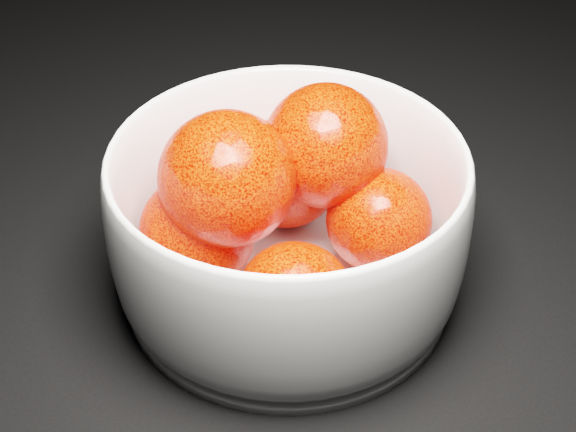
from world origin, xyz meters
The scene contains 3 objects.
ground centered at (0.00, 0.00, 0.00)m, with size 3.00×3.00×0.00m, color black.
bowl centered at (0.07, -0.21, 0.05)m, with size 0.21×0.21×0.10m.
orange_pile centered at (0.06, -0.20, 0.06)m, with size 0.15×0.16×0.12m.
Camera 1 is at (0.28, -0.51, 0.35)m, focal length 50.00 mm.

